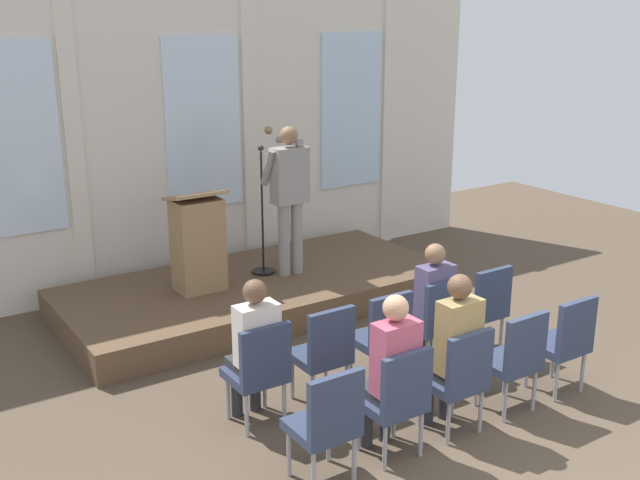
{
  "coord_description": "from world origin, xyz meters",
  "views": [
    {
      "loc": [
        -4.05,
        -2.94,
        3.39
      ],
      "look_at": [
        0.14,
        3.41,
        1.09
      ],
      "focal_mm": 42.99,
      "sensor_mm": 36.0,
      "label": 1
    }
  ],
  "objects_px": {
    "chair_r0_c4": "(484,304)",
    "chair_r0_c2": "(383,333)",
    "chair_r0_c3": "(436,318)",
    "chair_r1_c0": "(327,420)",
    "speaker": "(289,189)",
    "audience_r1_c2": "(454,346)",
    "chair_r1_c3": "(515,356)",
    "chair_r1_c1": "(397,396)",
    "chair_r0_c0": "(259,368)",
    "chair_r0_c1": "(324,350)",
    "chair_r1_c2": "(459,375)",
    "lectern": "(198,243)",
    "chair_r1_c4": "(565,339)",
    "audience_r0_c0": "(254,344)",
    "audience_r1_c1": "(391,367)",
    "audience_r0_c3": "(431,299)",
    "mic_stand": "(263,246)"
  },
  "relations": [
    {
      "from": "chair_r1_c1",
      "to": "audience_r0_c0",
      "type": "bearing_deg",
      "value": 120.64
    },
    {
      "from": "chair_r1_c1",
      "to": "chair_r1_c4",
      "type": "relative_size",
      "value": 1.0
    },
    {
      "from": "speaker",
      "to": "chair_r1_c0",
      "type": "bearing_deg",
      "value": -117.19
    },
    {
      "from": "chair_r1_c2",
      "to": "audience_r1_c2",
      "type": "relative_size",
      "value": 0.68
    },
    {
      "from": "audience_r0_c0",
      "to": "chair_r0_c3",
      "type": "bearing_deg",
      "value": -2.44
    },
    {
      "from": "speaker",
      "to": "audience_r1_c2",
      "type": "height_order",
      "value": "speaker"
    },
    {
      "from": "chair_r0_c1",
      "to": "audience_r0_c3",
      "type": "bearing_deg",
      "value": 3.72
    },
    {
      "from": "chair_r0_c4",
      "to": "chair_r1_c2",
      "type": "height_order",
      "value": "same"
    },
    {
      "from": "audience_r1_c2",
      "to": "chair_r1_c3",
      "type": "relative_size",
      "value": 1.48
    },
    {
      "from": "chair_r0_c3",
      "to": "chair_r0_c4",
      "type": "distance_m",
      "value": 0.65
    },
    {
      "from": "chair_r0_c4",
      "to": "chair_r0_c2",
      "type": "bearing_deg",
      "value": 180.0
    },
    {
      "from": "audience_r0_c3",
      "to": "chair_r1_c3",
      "type": "relative_size",
      "value": 1.35
    },
    {
      "from": "lectern",
      "to": "chair_r1_c4",
      "type": "xyz_separation_m",
      "value": [
        1.99,
        -3.49,
        -0.35
      ]
    },
    {
      "from": "chair_r1_c0",
      "to": "audience_r1_c2",
      "type": "bearing_deg",
      "value": 3.44
    },
    {
      "from": "chair_r0_c3",
      "to": "chair_r1_c0",
      "type": "height_order",
      "value": "same"
    },
    {
      "from": "chair_r0_c4",
      "to": "audience_r1_c1",
      "type": "bearing_deg",
      "value": -154.4
    },
    {
      "from": "chair_r0_c3",
      "to": "chair_r1_c2",
      "type": "xyz_separation_m",
      "value": [
        -0.65,
        -1.01,
        0.0
      ]
    },
    {
      "from": "chair_r1_c3",
      "to": "audience_r0_c0",
      "type": "bearing_deg",
      "value": 150.63
    },
    {
      "from": "mic_stand",
      "to": "chair_r0_c3",
      "type": "bearing_deg",
      "value": -79.95
    },
    {
      "from": "mic_stand",
      "to": "audience_r0_c0",
      "type": "bearing_deg",
      "value": -120.78
    },
    {
      "from": "chair_r0_c2",
      "to": "chair_r0_c4",
      "type": "height_order",
      "value": "same"
    },
    {
      "from": "chair_r1_c2",
      "to": "chair_r1_c3",
      "type": "height_order",
      "value": "same"
    },
    {
      "from": "chair_r0_c1",
      "to": "audience_r1_c2",
      "type": "height_order",
      "value": "audience_r1_c2"
    },
    {
      "from": "chair_r1_c3",
      "to": "chair_r1_c0",
      "type": "bearing_deg",
      "value": 180.0
    },
    {
      "from": "chair_r0_c0",
      "to": "audience_r1_c1",
      "type": "height_order",
      "value": "audience_r1_c1"
    },
    {
      "from": "chair_r0_c0",
      "to": "chair_r1_c3",
      "type": "xyz_separation_m",
      "value": [
        1.94,
        -1.01,
        0.0
      ]
    },
    {
      "from": "mic_stand",
      "to": "chair_r0_c1",
      "type": "height_order",
      "value": "mic_stand"
    },
    {
      "from": "chair_r0_c0",
      "to": "chair_r1_c2",
      "type": "height_order",
      "value": "same"
    },
    {
      "from": "mic_stand",
      "to": "chair_r1_c1",
      "type": "height_order",
      "value": "mic_stand"
    },
    {
      "from": "chair_r0_c1",
      "to": "chair_r0_c2",
      "type": "height_order",
      "value": "same"
    },
    {
      "from": "chair_r0_c2",
      "to": "chair_r0_c3",
      "type": "relative_size",
      "value": 1.0
    },
    {
      "from": "audience_r0_c3",
      "to": "chair_r0_c1",
      "type": "bearing_deg",
      "value": -176.28
    },
    {
      "from": "chair_r0_c3",
      "to": "chair_r1_c1",
      "type": "distance_m",
      "value": 1.64
    },
    {
      "from": "speaker",
      "to": "lectern",
      "type": "relative_size",
      "value": 1.53
    },
    {
      "from": "chair_r1_c1",
      "to": "chair_r1_c4",
      "type": "bearing_deg",
      "value": 0.0
    },
    {
      "from": "speaker",
      "to": "audience_r1_c1",
      "type": "xyz_separation_m",
      "value": [
        -1.1,
        -3.32,
        -0.62
      ]
    },
    {
      "from": "chair_r0_c4",
      "to": "chair_r1_c3",
      "type": "bearing_deg",
      "value": -122.65
    },
    {
      "from": "chair_r0_c4",
      "to": "chair_r1_c1",
      "type": "bearing_deg",
      "value": -152.52
    },
    {
      "from": "speaker",
      "to": "audience_r0_c0",
      "type": "bearing_deg",
      "value": -127.12
    },
    {
      "from": "chair_r1_c4",
      "to": "chair_r1_c1",
      "type": "bearing_deg",
      "value": 180.0
    },
    {
      "from": "audience_r0_c3",
      "to": "chair_r1_c3",
      "type": "distance_m",
      "value": 1.11
    },
    {
      "from": "lectern",
      "to": "chair_r0_c2",
      "type": "height_order",
      "value": "lectern"
    },
    {
      "from": "lectern",
      "to": "chair_r0_c1",
      "type": "distance_m",
      "value": 2.5
    },
    {
      "from": "chair_r1_c4",
      "to": "chair_r1_c0",
      "type": "bearing_deg",
      "value": 180.0
    },
    {
      "from": "chair_r1_c1",
      "to": "audience_r1_c2",
      "type": "relative_size",
      "value": 0.68
    },
    {
      "from": "chair_r0_c3",
      "to": "chair_r1_c0",
      "type": "bearing_deg",
      "value": -152.52
    },
    {
      "from": "chair_r0_c4",
      "to": "mic_stand",
      "type": "bearing_deg",
      "value": 113.2
    },
    {
      "from": "chair_r1_c2",
      "to": "chair_r0_c0",
      "type": "bearing_deg",
      "value": 142.03
    },
    {
      "from": "lectern",
      "to": "audience_r1_c2",
      "type": "relative_size",
      "value": 0.84
    },
    {
      "from": "chair_r0_c1",
      "to": "chair_r0_c4",
      "type": "bearing_deg",
      "value": 0.0
    }
  ]
}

